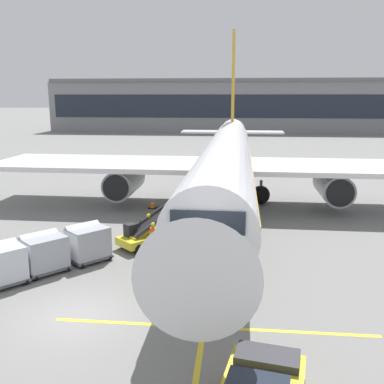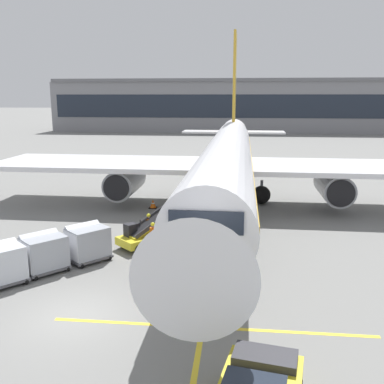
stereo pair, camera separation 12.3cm
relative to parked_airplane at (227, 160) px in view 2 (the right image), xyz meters
name	(u,v)px [view 2 (the right image)]	position (x,y,z in m)	size (l,w,h in m)	color
ground_plane	(77,316)	(-5.26, -18.18, -3.62)	(600.00, 600.00, 0.00)	slate
parked_airplane	(227,160)	(0.00, 0.00, 0.00)	(36.25, 45.96, 15.39)	white
belt_loader	(152,231)	(-4.00, -9.67, -2.77)	(4.51, 4.81, 2.90)	gold
baggage_cart_lead	(87,242)	(-6.81, -12.43, -2.62)	(2.52, 2.58, 1.91)	#515156
baggage_cart_second	(44,252)	(-8.41, -14.08, -2.62)	(2.52, 2.58, 1.91)	#515156
baggage_cart_third	(0,264)	(-9.71, -15.72, -2.62)	(2.52, 2.58, 1.91)	#515156
ground_crew_by_loader	(149,226)	(-4.24, -9.28, -2.62)	(0.35, 0.55, 1.74)	black
ground_crew_by_carts	(99,243)	(-6.17, -12.48, -2.62)	(0.42, 0.47, 1.74)	#514C42
ground_crew_marshaller	(153,236)	(-3.65, -11.04, -2.62)	(0.39, 0.51, 1.74)	#333847
ground_crew_wingwalker	(158,249)	(-3.00, -13.06, -2.62)	(0.39, 0.51, 1.74)	#333847
safety_cone_engine_keepout	(153,204)	(-5.56, -1.39, -3.29)	(0.60, 0.60, 0.68)	black
apron_guidance_line_lead_in	(222,208)	(-0.35, -0.89, -3.62)	(0.20, 110.00, 0.01)	yellow
apron_guidance_line_stop_bar	(211,328)	(-0.01, -18.50, -3.62)	(12.00, 0.20, 0.01)	yellow
terminal_building	(264,106)	(6.67, 76.89, 2.48)	(100.89, 17.56, 12.31)	gray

